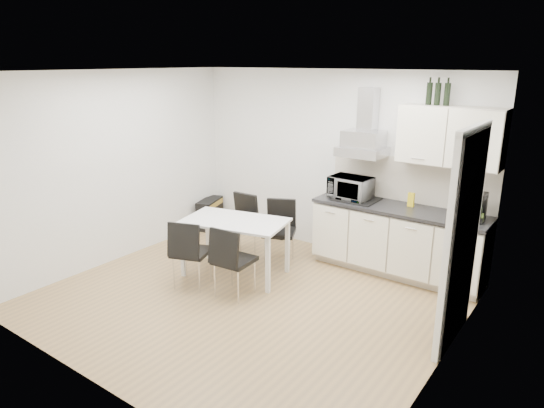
{
  "coord_description": "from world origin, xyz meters",
  "views": [
    {
      "loc": [
        3.27,
        -4.03,
        2.72
      ],
      "look_at": [
        0.1,
        0.37,
        1.1
      ],
      "focal_mm": 32.0,
      "sensor_mm": 36.0,
      "label": 1
    }
  ],
  "objects_px": {
    "floor_speaker": "(279,227)",
    "chair_far_left": "(238,226)",
    "dining_table": "(235,227)",
    "kitchenette": "(403,213)",
    "chair_near_right": "(234,261)",
    "chair_far_right": "(279,233)",
    "chair_near_left": "(192,253)",
    "guitar_amp": "(210,213)"
  },
  "relations": [
    {
      "from": "floor_speaker",
      "to": "chair_far_left",
      "type": "bearing_deg",
      "value": -106.4
    },
    {
      "from": "dining_table",
      "to": "kitchenette",
      "type": "bearing_deg",
      "value": 23.79
    },
    {
      "from": "chair_near_right",
      "to": "chair_far_right",
      "type": "bearing_deg",
      "value": 92.25
    },
    {
      "from": "chair_far_left",
      "to": "chair_near_left",
      "type": "height_order",
      "value": "same"
    },
    {
      "from": "chair_far_left",
      "to": "chair_near_left",
      "type": "xyz_separation_m",
      "value": [
        0.18,
        -1.11,
        0.0
      ]
    },
    {
      "from": "chair_far_left",
      "to": "chair_far_right",
      "type": "xyz_separation_m",
      "value": [
        0.65,
        0.1,
        0.0
      ]
    },
    {
      "from": "guitar_amp",
      "to": "chair_far_left",
      "type": "bearing_deg",
      "value": -47.5
    },
    {
      "from": "dining_table",
      "to": "floor_speaker",
      "type": "relative_size",
      "value": 4.16
    },
    {
      "from": "dining_table",
      "to": "chair_near_right",
      "type": "bearing_deg",
      "value": -63.71
    },
    {
      "from": "chair_far_right",
      "to": "chair_near_right",
      "type": "relative_size",
      "value": 1.0
    },
    {
      "from": "kitchenette",
      "to": "guitar_amp",
      "type": "xyz_separation_m",
      "value": [
        -3.29,
        -0.08,
        -0.59
      ]
    },
    {
      "from": "chair_near_right",
      "to": "floor_speaker",
      "type": "relative_size",
      "value": 2.56
    },
    {
      "from": "kitchenette",
      "to": "chair_near_right",
      "type": "height_order",
      "value": "kitchenette"
    },
    {
      "from": "dining_table",
      "to": "chair_far_right",
      "type": "bearing_deg",
      "value": 55.53
    },
    {
      "from": "chair_far_left",
      "to": "guitar_amp",
      "type": "xyz_separation_m",
      "value": [
        -1.16,
        0.66,
        -0.2
      ]
    },
    {
      "from": "chair_far_right",
      "to": "kitchenette",
      "type": "bearing_deg",
      "value": 177.72
    },
    {
      "from": "chair_far_left",
      "to": "guitar_amp",
      "type": "bearing_deg",
      "value": -31.07
    },
    {
      "from": "chair_far_right",
      "to": "chair_near_right",
      "type": "height_order",
      "value": "same"
    },
    {
      "from": "dining_table",
      "to": "chair_far_left",
      "type": "bearing_deg",
      "value": 114.01
    },
    {
      "from": "chair_far_left",
      "to": "chair_near_right",
      "type": "xyz_separation_m",
      "value": [
        0.77,
        -1.0,
        0.0
      ]
    },
    {
      "from": "chair_near_left",
      "to": "guitar_amp",
      "type": "bearing_deg",
      "value": 107.73
    },
    {
      "from": "chair_far_right",
      "to": "guitar_amp",
      "type": "xyz_separation_m",
      "value": [
        -1.81,
        0.56,
        -0.2
      ]
    },
    {
      "from": "chair_far_left",
      "to": "chair_near_left",
      "type": "distance_m",
      "value": 1.12
    },
    {
      "from": "kitchenette",
      "to": "floor_speaker",
      "type": "height_order",
      "value": "kitchenette"
    },
    {
      "from": "chair_far_left",
      "to": "floor_speaker",
      "type": "height_order",
      "value": "chair_far_left"
    },
    {
      "from": "dining_table",
      "to": "chair_near_right",
      "type": "distance_m",
      "value": 0.64
    },
    {
      "from": "chair_far_right",
      "to": "chair_near_left",
      "type": "relative_size",
      "value": 1.0
    },
    {
      "from": "kitchenette",
      "to": "guitar_amp",
      "type": "distance_m",
      "value": 3.35
    },
    {
      "from": "chair_far_left",
      "to": "dining_table",
      "type": "bearing_deg",
      "value": 125.07
    },
    {
      "from": "kitchenette",
      "to": "chair_far_left",
      "type": "relative_size",
      "value": 2.86
    },
    {
      "from": "chair_far_left",
      "to": "chair_near_left",
      "type": "relative_size",
      "value": 1.0
    },
    {
      "from": "chair_far_right",
      "to": "chair_far_left",
      "type": "bearing_deg",
      "value": -17.14
    },
    {
      "from": "dining_table",
      "to": "guitar_amp",
      "type": "distance_m",
      "value": 2.01
    },
    {
      "from": "dining_table",
      "to": "chair_far_right",
      "type": "height_order",
      "value": "chair_far_right"
    },
    {
      "from": "dining_table",
      "to": "guitar_amp",
      "type": "height_order",
      "value": "dining_table"
    },
    {
      "from": "chair_far_right",
      "to": "chair_near_left",
      "type": "xyz_separation_m",
      "value": [
        -0.47,
        -1.21,
        0.0
      ]
    },
    {
      "from": "chair_near_left",
      "to": "floor_speaker",
      "type": "xyz_separation_m",
      "value": [
        -0.1,
        2.02,
        -0.27
      ]
    },
    {
      "from": "chair_far_right",
      "to": "guitar_amp",
      "type": "height_order",
      "value": "chair_far_right"
    },
    {
      "from": "chair_near_right",
      "to": "floor_speaker",
      "type": "distance_m",
      "value": 2.05
    },
    {
      "from": "kitchenette",
      "to": "chair_near_right",
      "type": "distance_m",
      "value": 2.24
    },
    {
      "from": "floor_speaker",
      "to": "dining_table",
      "type": "bearing_deg",
      "value": -89.18
    },
    {
      "from": "chair_far_left",
      "to": "guitar_amp",
      "type": "height_order",
      "value": "chair_far_left"
    }
  ]
}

